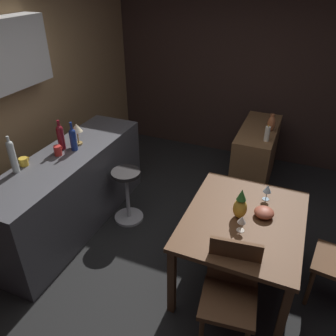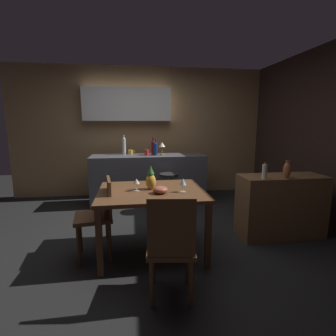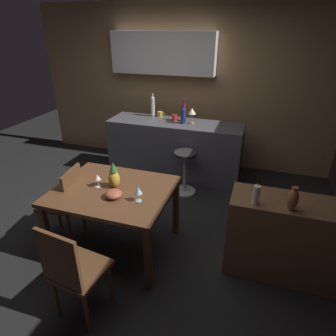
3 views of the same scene
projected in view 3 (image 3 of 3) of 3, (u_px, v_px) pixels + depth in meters
ground_plane at (137, 222)px, 3.66m from camera, size 9.00×9.00×0.00m
wall_kitchen_back at (179, 81)px, 4.82m from camera, size 5.20×0.33×2.60m
dining_table at (114, 196)px, 2.98m from camera, size 1.19×0.97×0.74m
kitchen_counter at (175, 149)px, 4.65m from camera, size 2.10×0.60×0.90m
sideboard_cabinet at (286, 238)px, 2.76m from camera, size 1.10×0.44×0.82m
chair_near_window at (65, 201)px, 3.18m from camera, size 0.45×0.45×0.89m
chair_by_doorway at (73, 270)px, 2.28m from camera, size 0.45×0.45×0.94m
bar_stool at (185, 171)px, 4.17m from camera, size 0.34×0.34×0.65m
wine_glass_left at (97, 178)px, 2.94m from camera, size 0.07×0.07×0.14m
wine_glass_right at (138, 191)px, 2.69m from camera, size 0.07×0.07×0.15m
pineapple_centerpiece at (114, 177)px, 2.93m from camera, size 0.12×0.12×0.28m
fruit_bowl at (113, 194)px, 2.78m from camera, size 0.17×0.17×0.08m
wine_bottle_cobalt at (183, 115)px, 4.33m from camera, size 0.07×0.07×0.31m
wine_bottle_clear at (153, 106)px, 4.68m from camera, size 0.06×0.06×0.37m
wine_bottle_ruby at (184, 112)px, 4.45m from camera, size 0.07×0.07×0.32m
cup_mustard at (160, 114)px, 4.72m from camera, size 0.12×0.08×0.08m
cup_red at (175, 118)px, 4.49m from camera, size 0.11×0.08×0.10m
counter_lamp at (192, 112)px, 4.31m from camera, size 0.12×0.12×0.24m
pillar_candle_tall at (256, 195)px, 2.52m from camera, size 0.06×0.06×0.20m
vase_copper at (293, 199)px, 2.43m from camera, size 0.10×0.10×0.22m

